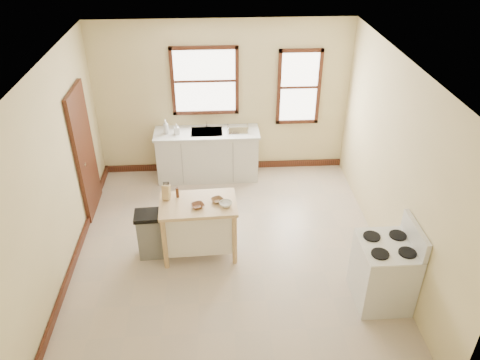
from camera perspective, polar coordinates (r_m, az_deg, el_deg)
name	(u,v)px	position (r m, az deg, el deg)	size (l,w,h in m)	color
floor	(229,253)	(6.99, -1.31, -8.83)	(5.00, 5.00, 0.00)	#B4A18E
ceiling	(226,68)	(5.58, -1.67, 13.54)	(5.00, 5.00, 0.00)	white
wall_back	(223,99)	(8.41, -2.14, 9.80)	(4.50, 0.04, 2.80)	beige
wall_left	(55,176)	(6.51, -21.67, 0.40)	(0.04, 5.00, 2.80)	beige
wall_right	(395,166)	(6.62, 18.39, 1.64)	(0.04, 5.00, 2.80)	beige
window_main	(205,81)	(8.27, -4.31, 11.93)	(1.17, 0.06, 1.22)	#33180E
window_side	(299,87)	(8.46, 7.20, 11.15)	(0.77, 0.06, 1.37)	#33180E
door_left	(85,152)	(7.75, -18.41, 3.21)	(0.06, 0.90, 2.10)	#33180E
baseboard_back	(224,166)	(8.98, -1.96, 1.77)	(4.50, 0.04, 0.12)	#33180E
baseboard_left	(76,255)	(7.24, -19.36, -8.67)	(0.04, 5.00, 0.12)	#33180E
sink_counter	(208,154)	(8.54, -3.97, 3.13)	(1.86, 0.62, 0.92)	beige
faucet	(206,122)	(8.45, -4.11, 7.11)	(0.03, 0.03, 0.22)	silver
soap_bottle_a	(166,127)	(8.29, -9.04, 6.43)	(0.10, 0.10, 0.26)	#B2B2B2
soap_bottle_b	(177,129)	(8.26, -7.74, 6.18)	(0.09, 0.09, 0.19)	#B2B2B2
dish_rack	(238,129)	(8.30, -0.25, 6.24)	(0.37, 0.27, 0.09)	silver
kitchen_island	(199,228)	(6.75, -4.98, -5.85)	(1.07, 0.68, 0.87)	#F0C88D
knife_block	(166,193)	(6.58, -8.98, -1.53)	(0.10, 0.10, 0.20)	tan
pepper_grinder	(177,193)	(6.61, -7.65, -1.52)	(0.04, 0.04, 0.15)	#462513
bowl_a	(198,206)	(6.41, -5.17, -3.12)	(0.17, 0.17, 0.04)	brown
bowl_b	(217,200)	(6.50, -2.79, -2.46)	(0.17, 0.17, 0.04)	brown
bowl_c	(226,204)	(6.40, -1.76, -2.95)	(0.18, 0.18, 0.06)	white
trash_bin	(150,234)	(6.85, -10.91, -6.53)	(0.37, 0.32, 0.73)	slate
gas_stove	(385,264)	(6.20, 17.25, -9.78)	(0.72, 0.73, 1.16)	silver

